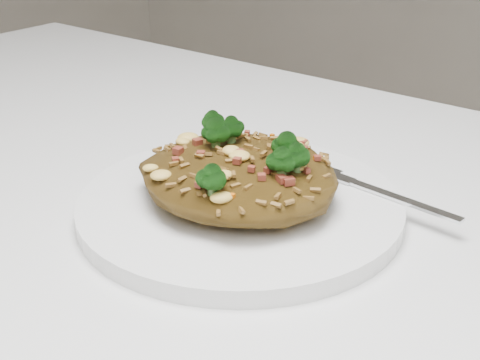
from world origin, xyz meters
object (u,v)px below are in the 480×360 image
object	(u,v)px
dining_table	(130,298)
fried_rice	(240,166)
fork	(376,191)
plate	(240,205)

from	to	relation	value
dining_table	fried_rice	xyz separation A→B (m)	(0.08, 0.05, 0.13)
fried_rice	dining_table	bearing A→B (deg)	-150.77
dining_table	fork	xyz separation A→B (m)	(0.16, 0.12, 0.11)
dining_table	plate	size ratio (longest dim) A/B	4.75
dining_table	fried_rice	distance (m)	0.16
dining_table	fried_rice	bearing A→B (deg)	29.23
fork	dining_table	bearing A→B (deg)	-138.30
plate	dining_table	bearing A→B (deg)	-150.65
dining_table	fried_rice	size ratio (longest dim) A/B	7.62
fried_rice	fork	bearing A→B (deg)	42.71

